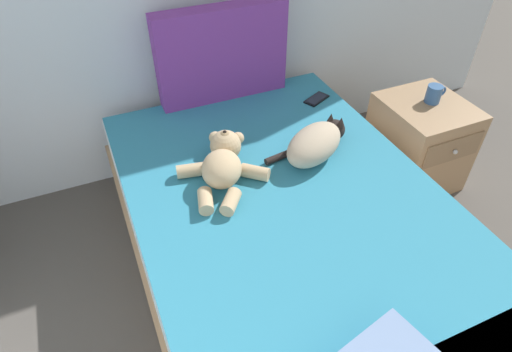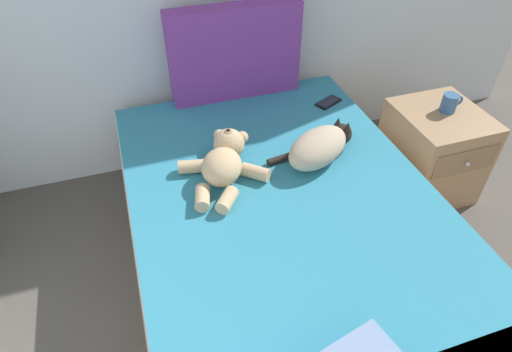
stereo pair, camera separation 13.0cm
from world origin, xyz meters
The scene contains 7 objects.
bed centered at (1.51, 3.10, 0.24)m, with size 1.30×2.04×0.48m.
patterned_cushion centered at (1.55, 4.04, 0.72)m, with size 0.70×0.11×0.49m.
cat centered at (1.75, 3.36, 0.55)m, with size 0.44×0.33×0.15m.
teddy_bear centered at (1.31, 3.40, 0.54)m, with size 0.38×0.47×0.15m.
cell_phone centered at (2.00, 3.79, 0.48)m, with size 0.16×0.13×0.01m.
nightstand centered at (2.51, 3.47, 0.25)m, with size 0.43×0.49×0.50m.
mug centered at (2.54, 3.49, 0.55)m, with size 0.12×0.08×0.09m.
Camera 1 is at (0.87, 2.03, 1.72)m, focal length 30.24 mm.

